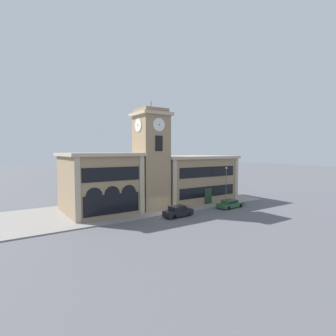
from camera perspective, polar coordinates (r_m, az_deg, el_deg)
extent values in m
plane|color=#56565B|center=(36.87, 0.06, -10.21)|extent=(300.00, 300.00, 0.00)
cube|color=gray|center=(42.84, -5.38, -8.17)|extent=(41.67, 14.35, 0.15)
cube|color=#937A5B|center=(39.72, -3.65, 1.07)|extent=(4.29, 4.29, 14.11)
cube|color=tan|center=(40.07, -3.69, 11.53)|extent=(4.99, 4.99, 0.45)
cube|color=#937A5B|center=(40.14, -3.69, 12.27)|extent=(3.95, 3.95, 0.60)
cylinder|color=#4C4C51|center=(40.29, -3.70, 13.54)|extent=(0.10, 0.10, 1.20)
cylinder|color=silver|center=(38.00, -1.98, 9.41)|extent=(1.92, 0.10, 1.92)
cylinder|color=black|center=(37.94, -1.93, 9.42)|extent=(0.15, 0.04, 0.15)
cylinder|color=silver|center=(38.81, -6.51, 9.27)|extent=(0.10, 1.92, 1.92)
cylinder|color=black|center=(38.78, -6.61, 9.27)|extent=(0.04, 0.15, 0.15)
cube|color=black|center=(37.83, -1.98, 5.40)|extent=(1.20, 0.10, 2.20)
cube|color=#937A5B|center=(39.50, -14.79, -3.39)|extent=(9.50, 9.92, 8.16)
cube|color=tan|center=(39.22, -14.89, 2.87)|extent=(10.20, 10.62, 0.45)
cube|color=tan|center=(33.46, -19.08, -4.71)|extent=(0.70, 0.16, 8.16)
cube|color=tan|center=(36.69, -5.66, -3.81)|extent=(0.70, 0.16, 8.16)
cube|color=black|center=(34.66, -12.10, -1.32)|extent=(7.79, 0.10, 1.80)
cube|color=black|center=(35.21, -12.02, -7.69)|extent=(7.60, 0.10, 2.61)
cylinder|color=black|center=(34.16, -15.76, -5.87)|extent=(2.09, 0.06, 2.09)
cylinder|color=black|center=(34.97, -12.04, -5.59)|extent=(2.09, 0.06, 2.09)
cylinder|color=black|center=(35.91, -8.51, -5.31)|extent=(2.09, 0.06, 2.09)
cube|color=#937A5B|center=(47.75, 4.67, -2.44)|extent=(14.39, 9.92, 7.57)
cube|color=tan|center=(47.50, 4.70, 2.38)|extent=(15.09, 10.62, 0.45)
cube|color=tan|center=(39.67, 1.48, -3.67)|extent=(0.70, 0.16, 7.57)
cube|color=tan|center=(48.86, 14.68, -2.41)|extent=(0.70, 0.16, 7.57)
cube|color=black|center=(43.83, 8.78, -0.83)|extent=(11.80, 0.10, 1.67)
cube|color=#1E3823|center=(44.32, 8.73, -6.11)|extent=(1.50, 0.12, 2.73)
cube|color=black|center=(44.20, 8.73, -5.06)|extent=(11.80, 0.10, 1.70)
cube|color=black|center=(35.97, 2.22, -9.69)|extent=(4.28, 1.99, 0.74)
cube|color=black|center=(35.71, 2.01, -8.70)|extent=(2.10, 1.67, 0.59)
cube|color=black|center=(35.71, 2.01, -8.70)|extent=(2.03, 1.70, 0.44)
cylinder|color=black|center=(37.39, 3.01, -9.54)|extent=(0.62, 0.26, 0.61)
cylinder|color=black|center=(36.31, 4.57, -9.95)|extent=(0.62, 0.26, 0.61)
cylinder|color=black|center=(35.79, -0.17, -10.14)|extent=(0.62, 0.26, 0.61)
cylinder|color=black|center=(34.66, 1.36, -10.59)|extent=(0.62, 0.26, 0.61)
cube|color=#285633|center=(42.66, 13.41, -7.76)|extent=(4.78, 2.15, 0.61)
cube|color=#285633|center=(42.41, 13.26, -7.09)|extent=(2.35, 1.80, 0.46)
cube|color=black|center=(42.41, 13.26, -7.09)|extent=(2.26, 1.83, 0.34)
cylinder|color=black|center=(44.30, 13.76, -7.57)|extent=(0.62, 0.26, 0.60)
cylinder|color=black|center=(43.34, 15.46, -7.84)|extent=(0.62, 0.26, 0.60)
cylinder|color=black|center=(42.10, 11.30, -8.12)|extent=(0.62, 0.26, 0.60)
cylinder|color=black|center=(41.09, 13.02, -8.43)|extent=(0.62, 0.26, 0.60)
cylinder|color=#4C4C51|center=(44.61, 12.53, -3.92)|extent=(0.12, 0.12, 5.76)
sphere|color=silver|center=(44.32, 12.58, 0.00)|extent=(0.36, 0.36, 0.36)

